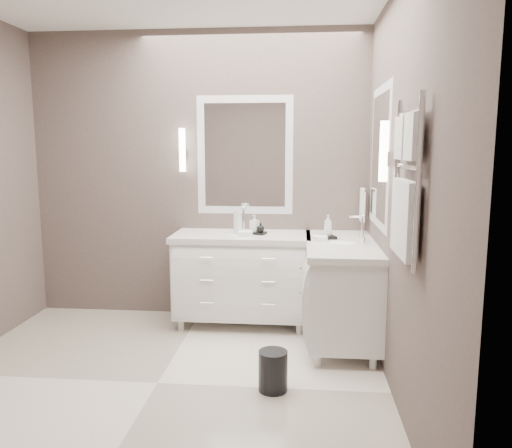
# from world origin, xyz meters

# --- Properties ---
(floor) EXTENTS (3.20, 3.00, 0.01)m
(floor) POSITION_xyz_m (0.00, 0.00, -0.01)
(floor) COLOR white
(floor) RESTS_ON ground
(wall_back) EXTENTS (3.20, 0.01, 2.70)m
(wall_back) POSITION_xyz_m (0.00, 1.50, 1.35)
(wall_back) COLOR #554844
(wall_back) RESTS_ON floor
(wall_front) EXTENTS (3.20, 0.01, 2.70)m
(wall_front) POSITION_xyz_m (0.00, -1.50, 1.35)
(wall_front) COLOR #554844
(wall_front) RESTS_ON floor
(wall_right) EXTENTS (0.01, 3.00, 2.70)m
(wall_right) POSITION_xyz_m (1.60, 0.00, 1.35)
(wall_right) COLOR #554844
(wall_right) RESTS_ON floor
(vanity_back) EXTENTS (1.24, 0.59, 0.97)m
(vanity_back) POSITION_xyz_m (0.45, 1.23, 0.49)
(vanity_back) COLOR white
(vanity_back) RESTS_ON floor
(vanity_right) EXTENTS (0.59, 1.24, 0.97)m
(vanity_right) POSITION_xyz_m (1.33, 0.90, 0.49)
(vanity_right) COLOR white
(vanity_right) RESTS_ON floor
(mirror_back) EXTENTS (0.90, 0.02, 1.10)m
(mirror_back) POSITION_xyz_m (0.45, 1.49, 1.55)
(mirror_back) COLOR white
(mirror_back) RESTS_ON wall_back
(mirror_right) EXTENTS (0.02, 0.90, 1.10)m
(mirror_right) POSITION_xyz_m (1.59, 0.80, 1.55)
(mirror_right) COLOR white
(mirror_right) RESTS_ON wall_right
(sconce_back) EXTENTS (0.06, 0.06, 0.40)m
(sconce_back) POSITION_xyz_m (-0.13, 1.43, 1.59)
(sconce_back) COLOR white
(sconce_back) RESTS_ON wall_back
(sconce_right) EXTENTS (0.06, 0.06, 0.40)m
(sconce_right) POSITION_xyz_m (1.53, 0.22, 1.59)
(sconce_right) COLOR white
(sconce_right) RESTS_ON wall_right
(towel_bar_corner) EXTENTS (0.03, 0.22, 0.30)m
(towel_bar_corner) POSITION_xyz_m (1.54, 1.36, 1.12)
(towel_bar_corner) COLOR white
(towel_bar_corner) RESTS_ON wall_right
(towel_ladder) EXTENTS (0.06, 0.58, 0.90)m
(towel_ladder) POSITION_xyz_m (1.55, -0.40, 1.39)
(towel_ladder) COLOR white
(towel_ladder) RESTS_ON wall_right
(waste_bin) EXTENTS (0.21, 0.21, 0.28)m
(waste_bin) POSITION_xyz_m (0.81, -0.03, 0.14)
(waste_bin) COLOR black
(waste_bin) RESTS_ON floor
(amenity_tray_back) EXTENTS (0.17, 0.15, 0.02)m
(amenity_tray_back) POSITION_xyz_m (0.59, 1.23, 0.86)
(amenity_tray_back) COLOR black
(amenity_tray_back) RESTS_ON vanity_back
(amenity_tray_right) EXTENTS (0.16, 0.18, 0.02)m
(amenity_tray_right) POSITION_xyz_m (1.21, 1.08, 0.86)
(amenity_tray_right) COLOR black
(amenity_tray_right) RESTS_ON vanity_right
(water_bottle) EXTENTS (0.09, 0.09, 0.21)m
(water_bottle) POSITION_xyz_m (0.42, 1.18, 0.96)
(water_bottle) COLOR silver
(water_bottle) RESTS_ON vanity_back
(soap_bottle_a) EXTENTS (0.09, 0.09, 0.15)m
(soap_bottle_a) POSITION_xyz_m (0.56, 1.25, 0.95)
(soap_bottle_a) COLOR white
(soap_bottle_a) RESTS_ON amenity_tray_back
(soap_bottle_b) EXTENTS (0.08, 0.08, 0.09)m
(soap_bottle_b) POSITION_xyz_m (0.62, 1.20, 0.92)
(soap_bottle_b) COLOR black
(soap_bottle_b) RESTS_ON amenity_tray_back
(soap_bottle_c) EXTENTS (0.09, 0.09, 0.18)m
(soap_bottle_c) POSITION_xyz_m (1.21, 1.08, 0.96)
(soap_bottle_c) COLOR white
(soap_bottle_c) RESTS_ON amenity_tray_right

